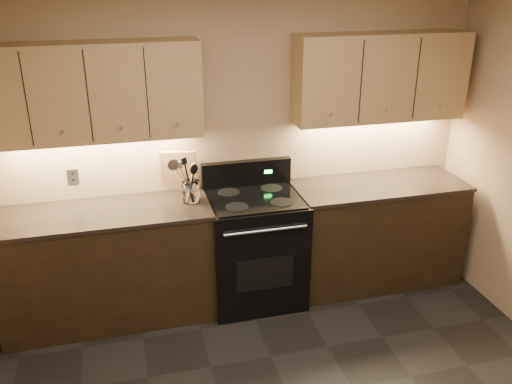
# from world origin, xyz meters

# --- Properties ---
(wall_back) EXTENTS (4.00, 0.04, 2.60)m
(wall_back) POSITION_xyz_m (0.00, 2.00, 1.30)
(wall_back) COLOR tan
(wall_back) RESTS_ON ground
(counter_left) EXTENTS (1.62, 0.62, 0.93)m
(counter_left) POSITION_xyz_m (-1.10, 1.70, 0.47)
(counter_left) COLOR black
(counter_left) RESTS_ON ground
(counter_right) EXTENTS (1.46, 0.62, 0.93)m
(counter_right) POSITION_xyz_m (1.18, 1.70, 0.47)
(counter_right) COLOR black
(counter_right) RESTS_ON ground
(stove) EXTENTS (0.76, 0.68, 1.14)m
(stove) POSITION_xyz_m (0.08, 1.68, 0.48)
(stove) COLOR black
(stove) RESTS_ON ground
(upper_cab_left) EXTENTS (1.60, 0.30, 0.70)m
(upper_cab_left) POSITION_xyz_m (-1.10, 1.85, 1.80)
(upper_cab_left) COLOR tan
(upper_cab_left) RESTS_ON wall_back
(upper_cab_right) EXTENTS (1.44, 0.30, 0.70)m
(upper_cab_right) POSITION_xyz_m (1.18, 1.85, 1.80)
(upper_cab_right) COLOR tan
(upper_cab_right) RESTS_ON wall_back
(outlet_plate) EXTENTS (0.08, 0.01, 0.12)m
(outlet_plate) POSITION_xyz_m (-1.30, 1.99, 1.12)
(outlet_plate) COLOR #B2B5BA
(outlet_plate) RESTS_ON wall_back
(utensil_crock) EXTENTS (0.16, 0.16, 0.17)m
(utensil_crock) POSITION_xyz_m (-0.42, 1.73, 1.01)
(utensil_crock) COLOR white
(utensil_crock) RESTS_ON counter_left
(cutting_board) EXTENTS (0.30, 0.16, 0.36)m
(cutting_board) POSITION_xyz_m (-0.48, 1.95, 1.11)
(cutting_board) COLOR tan
(cutting_board) RESTS_ON counter_left
(wooden_spoon) EXTENTS (0.14, 0.13, 0.29)m
(wooden_spoon) POSITION_xyz_m (-0.44, 1.73, 1.09)
(wooden_spoon) COLOR tan
(wooden_spoon) RESTS_ON utensil_crock
(black_spoon) EXTENTS (0.11, 0.11, 0.30)m
(black_spoon) POSITION_xyz_m (-0.43, 1.76, 1.09)
(black_spoon) COLOR black
(black_spoon) RESTS_ON utensil_crock
(black_turner) EXTENTS (0.15, 0.13, 0.37)m
(black_turner) POSITION_xyz_m (-0.41, 1.72, 1.12)
(black_turner) COLOR black
(black_turner) RESTS_ON utensil_crock
(steel_spatula) EXTENTS (0.21, 0.14, 0.37)m
(steel_spatula) POSITION_xyz_m (-0.40, 1.74, 1.12)
(steel_spatula) COLOR silver
(steel_spatula) RESTS_ON utensil_crock
(steel_skimmer) EXTENTS (0.26, 0.11, 0.37)m
(steel_skimmer) POSITION_xyz_m (-0.38, 1.72, 1.13)
(steel_skimmer) COLOR silver
(steel_skimmer) RESTS_ON utensil_crock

